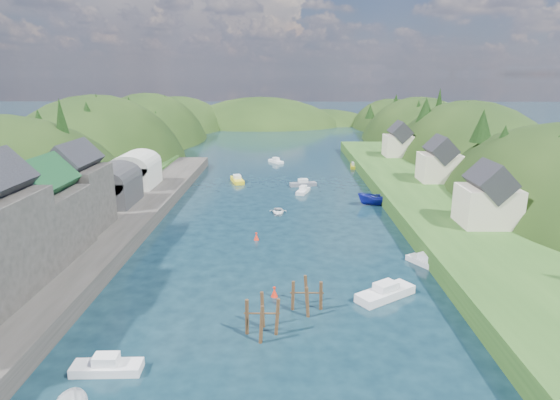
{
  "coord_description": "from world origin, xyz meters",
  "views": [
    {
      "loc": [
        0.74,
        -36.66,
        21.42
      ],
      "look_at": [
        0.0,
        28.0,
        4.0
      ],
      "focal_mm": 30.0,
      "sensor_mm": 36.0,
      "label": 1
    }
  ],
  "objects_px": {
    "channel_buoy_near": "(274,292)",
    "channel_buoy_far": "(256,237)",
    "piling_cluster_near": "(262,320)",
    "piling_cluster_far": "(307,298)"
  },
  "relations": [
    {
      "from": "channel_buoy_near",
      "to": "channel_buoy_far",
      "type": "relative_size",
      "value": 1.0
    },
    {
      "from": "piling_cluster_near",
      "to": "piling_cluster_far",
      "type": "distance_m",
      "value": 5.92
    },
    {
      "from": "channel_buoy_far",
      "to": "piling_cluster_near",
      "type": "bearing_deg",
      "value": -85.36
    },
    {
      "from": "channel_buoy_near",
      "to": "piling_cluster_near",
      "type": "bearing_deg",
      "value": -97.24
    },
    {
      "from": "channel_buoy_near",
      "to": "channel_buoy_far",
      "type": "distance_m",
      "value": 16.7
    },
    {
      "from": "piling_cluster_near",
      "to": "channel_buoy_near",
      "type": "xyz_separation_m",
      "value": [
        0.88,
        6.96,
        -0.88
      ]
    },
    {
      "from": "piling_cluster_near",
      "to": "channel_buoy_far",
      "type": "distance_m",
      "value": 23.52
    },
    {
      "from": "piling_cluster_near",
      "to": "piling_cluster_far",
      "type": "xyz_separation_m",
      "value": [
        3.99,
        4.36,
        -0.2
      ]
    },
    {
      "from": "piling_cluster_far",
      "to": "channel_buoy_near",
      "type": "relative_size",
      "value": 3.14
    },
    {
      "from": "piling_cluster_near",
      "to": "channel_buoy_near",
      "type": "distance_m",
      "value": 7.07
    }
  ]
}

